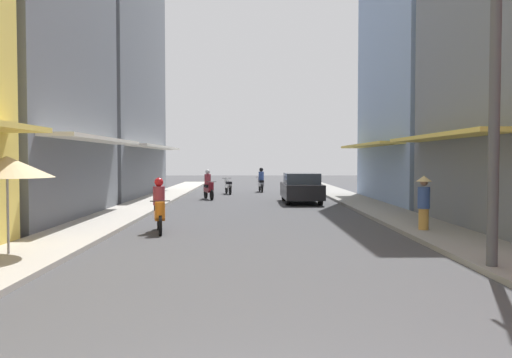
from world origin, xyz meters
TOP-DOWN VIEW (x-y plane):
  - ground_plane at (0.00, 17.55)m, footprint 94.80×94.80m
  - sidewalk_left at (-5.02, 17.55)m, footprint 1.99×51.09m
  - sidewalk_right at (5.02, 17.55)m, footprint 1.99×51.09m
  - building_left_far at (-9.01, 26.32)m, footprint 7.05×12.41m
  - building_right_far at (9.01, 21.96)m, footprint 7.05×9.94m
  - motorbike_white at (-1.57, 28.34)m, footprint 0.64×1.78m
  - motorbike_maroon at (-2.43, 24.16)m, footprint 0.76×1.74m
  - motorbike_silver at (0.47, 30.29)m, footprint 0.55×1.81m
  - motorbike_orange at (-2.86, 11.71)m, footprint 0.63×1.79m
  - parked_car at (2.24, 21.76)m, footprint 1.81×4.12m
  - pedestrian_far at (4.68, 11.33)m, footprint 0.44×0.44m
  - vendor_umbrella at (-5.33, 7.64)m, footprint 1.92×1.92m
  - utility_pole at (4.28, 6.28)m, footprint 0.20×1.20m

SIDE VIEW (x-z plane):
  - ground_plane at x=0.00m, z-range 0.00..0.00m
  - sidewalk_left at x=-5.02m, z-range 0.00..0.12m
  - sidewalk_right at x=5.02m, z-range 0.00..0.12m
  - motorbike_white at x=-1.57m, z-range 0.02..0.99m
  - motorbike_maroon at x=-2.43m, z-range -0.09..1.49m
  - motorbike_silver at x=0.47m, z-range -0.09..1.49m
  - motorbike_orange at x=-2.86m, z-range -0.09..1.49m
  - parked_car at x=2.24m, z-range 0.01..1.46m
  - pedestrian_far at x=4.68m, z-range 0.11..1.75m
  - vendor_umbrella at x=-5.33m, z-range 0.86..3.05m
  - utility_pole at x=4.28m, z-range 0.08..6.67m
  - building_left_far at x=-9.01m, z-range -0.01..15.97m
  - building_right_far at x=9.01m, z-range -0.01..16.03m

